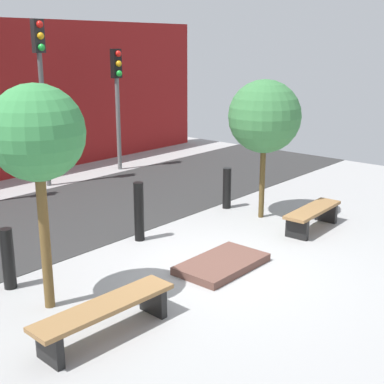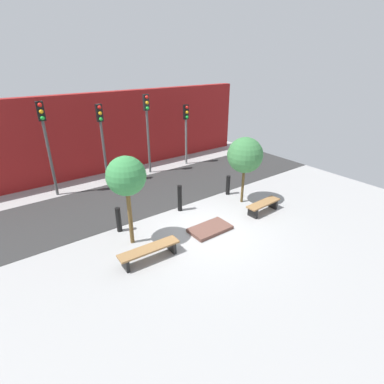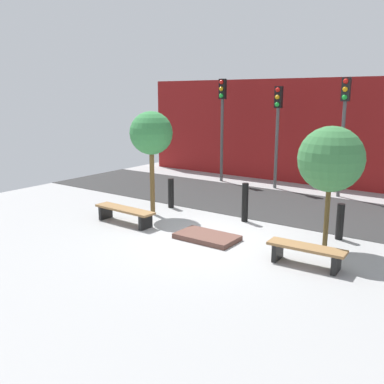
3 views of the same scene
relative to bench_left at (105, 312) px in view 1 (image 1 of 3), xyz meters
The scene contains 12 objects.
ground_plane 2.63m from the bench_left, ahead, with size 18.00×18.00×0.00m, color #979797.
road_strip 5.11m from the bench_left, 59.41° to the left, with size 18.00×4.05×0.01m, color #2C2C2C.
bench_left is the anchor object (origin of this frame).
bench_right 5.19m from the bench_left, ahead, with size 1.62×0.50×0.43m.
planter_bed 2.62m from the bench_left, ahead, with size 1.51×0.88×0.12m, color brown.
tree_behind_left_bench 2.38m from the bench_left, 90.00° to the left, with size 1.24×1.24×3.04m.
tree_behind_right_bench 5.61m from the bench_left, 12.87° to the left, with size 1.46×1.46×2.83m.
bollard_far_left 2.12m from the bench_left, 91.16° to the left, with size 0.19×0.19×0.93m, color black.
bollard_left 3.36m from the bench_left, 39.21° to the left, with size 0.18×0.18×1.10m, color black.
bollard_center 5.65m from the bench_left, 22.03° to the left, with size 0.18×0.18×0.90m, color black.
traffic_light_mid_east 8.09m from the bench_left, 60.45° to the left, with size 0.28×0.27×4.06m.
traffic_light_east 9.35m from the bench_left, 47.19° to the left, with size 0.28×0.27×3.35m.
Camera 1 is at (-6.36, -4.92, 3.50)m, focal length 50.00 mm.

